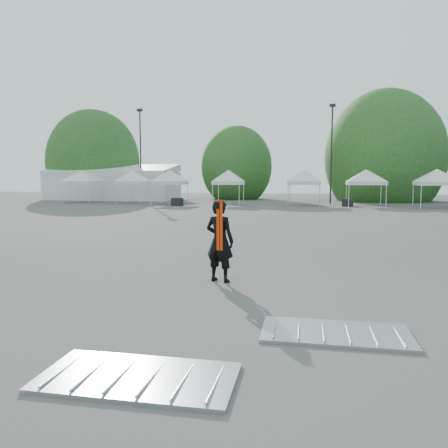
# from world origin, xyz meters

# --- Properties ---
(ground) EXTENTS (120.00, 120.00, 0.00)m
(ground) POSITION_xyz_m (0.00, 0.00, 0.00)
(ground) COLOR #474442
(ground) RESTS_ON ground
(marquee) EXTENTS (15.00, 6.25, 4.23)m
(marquee) POSITION_xyz_m (-22.00, 35.00, 1.97)
(marquee) COLOR silver
(marquee) RESTS_ON ground
(light_pole_west) EXTENTS (0.60, 0.25, 10.30)m
(light_pole_west) POSITION_xyz_m (-18.00, 34.00, 5.77)
(light_pole_west) COLOR black
(light_pole_west) RESTS_ON ground
(light_pole_east) EXTENTS (0.60, 0.25, 9.80)m
(light_pole_east) POSITION_xyz_m (3.00, 32.00, 5.52)
(light_pole_east) COLOR black
(light_pole_east) RESTS_ON ground
(tree_far_w) EXTENTS (4.80, 4.80, 7.30)m
(tree_far_w) POSITION_xyz_m (-26.00, 38.00, 4.54)
(tree_far_w) COLOR #382314
(tree_far_w) RESTS_ON ground
(tree_mid_w) EXTENTS (4.16, 4.16, 6.33)m
(tree_mid_w) POSITION_xyz_m (-8.00, 40.00, 3.93)
(tree_mid_w) COLOR #382314
(tree_mid_w) RESTS_ON ground
(tree_mid_e) EXTENTS (5.12, 5.12, 7.79)m
(tree_mid_e) POSITION_xyz_m (9.00, 39.00, 4.84)
(tree_mid_e) COLOR #382314
(tree_mid_e) RESTS_ON ground
(tent_a) EXTENTS (4.65, 4.65, 3.88)m
(tent_a) POSITION_xyz_m (-22.36, 28.86, 3.06)
(tent_a) COLOR silver
(tent_a) RESTS_ON ground
(tent_b) EXTENTS (3.86, 3.86, 3.88)m
(tent_b) POSITION_xyz_m (-16.49, 28.23, 3.06)
(tent_b) COLOR silver
(tent_b) RESTS_ON ground
(tent_c) EXTENTS (4.22, 4.22, 3.88)m
(tent_c) POSITION_xyz_m (-12.33, 27.46, 3.06)
(tent_c) COLOR silver
(tent_c) RESTS_ON ground
(tent_d) EXTENTS (3.81, 3.81, 3.88)m
(tent_d) POSITION_xyz_m (-6.57, 27.74, 3.06)
(tent_d) COLOR silver
(tent_d) RESTS_ON ground
(tent_e) EXTENTS (4.26, 4.26, 3.88)m
(tent_e) POSITION_xyz_m (0.51, 28.32, 3.06)
(tent_e) COLOR silver
(tent_e) RESTS_ON ground
(tent_f) EXTENTS (4.72, 4.72, 3.88)m
(tent_f) POSITION_xyz_m (5.99, 28.54, 3.06)
(tent_f) COLOR silver
(tent_f) RESTS_ON ground
(tent_g) EXTENTS (4.50, 4.50, 3.88)m
(tent_g) POSITION_xyz_m (11.56, 27.01, 3.06)
(tent_g) COLOR silver
(tent_g) RESTS_ON ground
(man) EXTENTS (0.85, 0.68, 2.02)m
(man) POSITION_xyz_m (-0.72, -2.73, 1.01)
(man) COLOR black
(man) RESTS_ON ground
(barrier_left) EXTENTS (2.49, 1.28, 0.08)m
(barrier_left) POSITION_xyz_m (-0.60, -8.09, 0.04)
(barrier_left) COLOR #A9ACB1
(barrier_left) RESTS_ON ground
(barrier_mid) EXTENTS (2.40, 1.24, 0.08)m
(barrier_mid) POSITION_xyz_m (1.91, -5.94, 0.04)
(barrier_mid) COLOR #A9ACB1
(barrier_mid) RESTS_ON ground
(crate_west) EXTENTS (1.12, 1.01, 0.72)m
(crate_west) POSITION_xyz_m (-10.94, 25.43, 0.36)
(crate_west) COLOR black
(crate_west) RESTS_ON ground
(crate_mid) EXTENTS (1.03, 0.87, 0.70)m
(crate_mid) POSITION_xyz_m (4.38, 27.64, 0.35)
(crate_mid) COLOR black
(crate_mid) RESTS_ON ground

